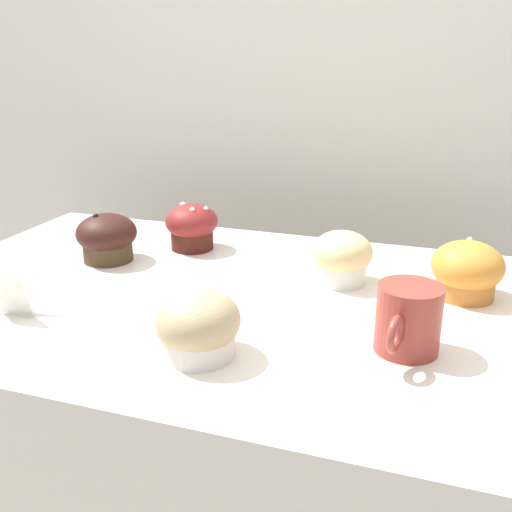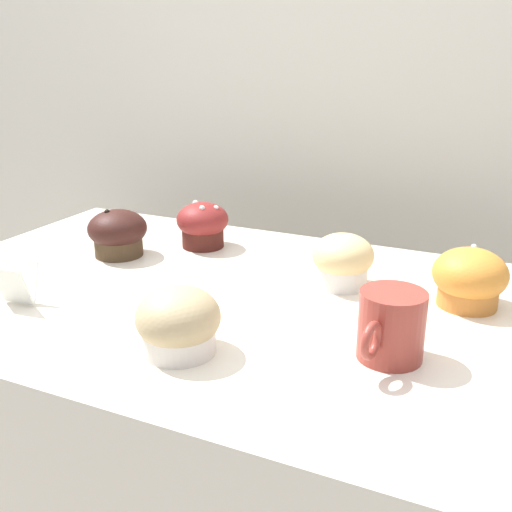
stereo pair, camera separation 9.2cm
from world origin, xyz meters
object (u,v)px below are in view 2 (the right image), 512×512
Objects in this scene: muffin_front_left at (343,260)px; coffee_cup at (391,324)px; muffin_back_left at (203,224)px; muffin_front_center at (469,279)px; muffin_back_right at (118,233)px; muffin_front_right at (178,323)px.

muffin_front_left and coffee_cup have the same top height.
muffin_back_left is 0.49m from coffee_cup.
muffin_front_center is 1.10× the size of muffin_back_left.
muffin_back_right is 0.54m from coffee_cup.
muffin_front_center is at bearing 44.03° from muffin_front_right.
muffin_back_left is 0.93× the size of muffin_front_right.
muffin_back_right reaches higher than muffin_back_left.
coffee_cup is at bearing -33.76° from muffin_back_left.
muffin_front_center is at bearing 1.10° from muffin_front_left.
coffee_cup is (-0.07, -0.20, 0.00)m from muffin_front_center.
muffin_front_left is at bearing 121.24° from coffee_cup.
muffin_back_left and coffee_cup have the same top height.
muffin_front_left is at bearing 68.03° from muffin_front_right.
muffin_front_right is 0.25m from coffee_cup.
muffin_front_left is at bearing -178.90° from muffin_front_center.
muffin_back_right is 0.38m from muffin_front_right.
muffin_back_left is 1.00× the size of muffin_front_left.
muffin_back_right reaches higher than muffin_front_left.
muffin_front_center is 1.10× the size of muffin_front_left.
muffin_back_left is 0.81× the size of coffee_cup.
coffee_cup is (0.41, -0.27, 0.00)m from muffin_back_left.
muffin_front_right is (0.28, -0.26, -0.00)m from muffin_back_right.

